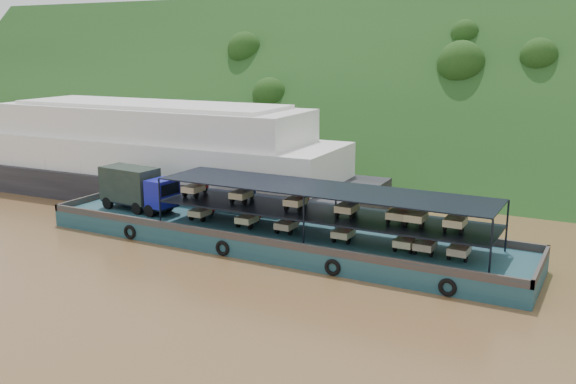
% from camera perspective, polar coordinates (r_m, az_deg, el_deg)
% --- Properties ---
extents(ground, '(160.00, 160.00, 0.00)m').
position_cam_1_polar(ground, '(44.38, 0.46, -5.07)').
color(ground, brown).
rests_on(ground, ground).
extents(hillside, '(140.00, 39.60, 39.60)m').
position_cam_1_polar(hillside, '(77.19, 12.95, 2.38)').
color(hillside, '#153513').
rests_on(hillside, ground).
extents(cargo_barge, '(35.00, 7.18, 4.54)m').
position_cam_1_polar(cargo_barge, '(44.99, -2.10, -3.32)').
color(cargo_barge, '#153C4B').
rests_on(cargo_barge, ground).
extents(passenger_ferry, '(42.98, 12.34, 8.62)m').
position_cam_1_polar(passenger_ferry, '(60.57, -11.97, 3.17)').
color(passenger_ferry, black).
rests_on(passenger_ferry, ground).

